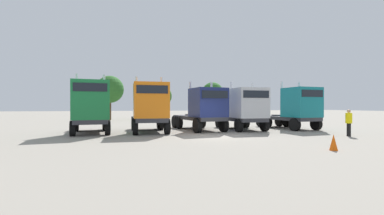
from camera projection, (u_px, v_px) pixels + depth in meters
ground at (216, 136)px, 17.55m from camera, size 200.00×200.00×0.00m
semi_truck_green at (91, 107)px, 19.00m from camera, size 3.07×5.94×4.35m
semi_truck_orange at (150, 107)px, 19.75m from camera, size 2.66×6.00×4.24m
semi_truck_navy at (204, 109)px, 21.39m from camera, size 3.32×6.71×3.97m
semi_truck_silver at (246, 109)px, 21.80m from camera, size 2.60×5.72×4.01m
semi_truck_teal at (296, 108)px, 22.78m from camera, size 3.06×6.12×4.12m
visitor_in_hivis at (349, 121)px, 17.59m from camera, size 0.54×0.54×1.77m
traffic_cone_near at (334, 142)px, 11.99m from camera, size 0.36×0.36×0.72m
oak_far_left at (110, 89)px, 38.50m from camera, size 3.91×3.91×6.36m
oak_far_centre at (161, 96)px, 40.45m from camera, size 3.27×3.27×5.15m
oak_far_right at (213, 93)px, 40.08m from camera, size 3.23×3.23×5.57m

